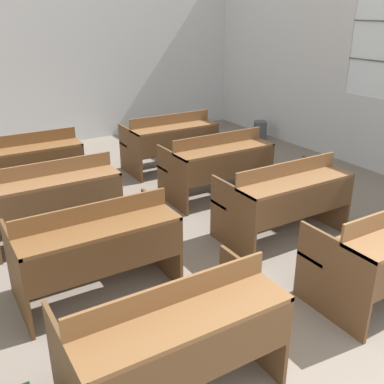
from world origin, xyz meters
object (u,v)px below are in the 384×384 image
object	(u,v)px
bench_third_left	(53,196)
bench_back_right	(170,139)
bench_second_right	(285,196)
bench_third_right	(217,163)
bench_back_left	(27,162)
bench_front_left	(173,335)
wastepaper_bin	(260,130)
bench_second_left	(96,245)

from	to	relation	value
bench_third_left	bench_back_right	world-z (taller)	same
bench_second_right	bench_third_right	distance (m)	1.24
bench_third_right	bench_back_left	xyz separation A→B (m)	(-2.01, 1.22, 0.00)
bench_front_left	bench_back_right	xyz separation A→B (m)	(2.00, 3.69, 0.00)
bench_third_right	bench_back_left	bearing A→B (deg)	148.64
bench_third_left	bench_third_right	size ratio (longest dim) A/B	1.00
bench_front_left	wastepaper_bin	world-z (taller)	bench_front_left
bench_second_left	wastepaper_bin	xyz separation A→B (m)	(4.20, 3.04, -0.29)
bench_back_left	bench_third_right	bearing A→B (deg)	-31.36
bench_second_right	bench_third_right	bearing A→B (deg)	88.94
bench_front_left	bench_back_left	xyz separation A→B (m)	(-0.01, 3.69, 0.00)
bench_third_left	bench_second_right	bearing A→B (deg)	-31.80
wastepaper_bin	bench_front_left	bearing A→B (deg)	-134.24
bench_second_left	bench_third_right	size ratio (longest dim) A/B	1.00
bench_back_right	bench_third_left	bearing A→B (deg)	-148.89
bench_back_left	bench_back_right	size ratio (longest dim) A/B	1.00
bench_third_left	wastepaper_bin	bearing A→B (deg)	23.52
bench_third_right	bench_second_left	bearing A→B (deg)	-148.90
bench_back_left	wastepaper_bin	size ratio (longest dim) A/B	3.90
bench_front_left	bench_third_right	size ratio (longest dim) A/B	1.00
bench_front_left	bench_second_right	bearing A→B (deg)	31.95
bench_back_right	wastepaper_bin	size ratio (longest dim) A/B	3.90
bench_front_left	wastepaper_bin	size ratio (longest dim) A/B	3.90
bench_front_left	bench_back_right	size ratio (longest dim) A/B	1.00
bench_second_right	bench_third_left	xyz separation A→B (m)	(-2.00, 1.24, 0.00)
bench_front_left	bench_second_right	world-z (taller)	same
bench_second_left	bench_third_right	xyz separation A→B (m)	(2.01, 1.21, 0.00)
bench_second_right	wastepaper_bin	distance (m)	3.80
bench_third_right	bench_back_right	distance (m)	1.22
bench_second_right	bench_back_right	world-z (taller)	same
bench_second_left	bench_second_right	distance (m)	1.99
bench_second_left	bench_third_right	world-z (taller)	same
bench_third_right	bench_second_right	bearing A→B (deg)	-91.06
bench_second_left	bench_second_right	world-z (taller)	same
bench_third_left	bench_back_right	size ratio (longest dim) A/B	1.00
bench_second_right	bench_back_left	xyz separation A→B (m)	(-1.98, 2.46, 0.00)
bench_back_left	bench_third_left	bearing A→B (deg)	-90.67
bench_second_left	bench_third_left	bearing A→B (deg)	90.42
bench_second_right	bench_back_right	distance (m)	2.46
bench_front_left	bench_second_left	xyz separation A→B (m)	(-0.02, 1.26, 0.00)
bench_front_left	bench_second_right	size ratio (longest dim) A/B	1.00
bench_second_right	wastepaper_bin	world-z (taller)	bench_second_right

